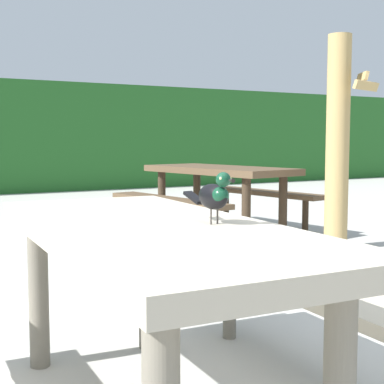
# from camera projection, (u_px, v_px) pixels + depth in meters

# --- Properties ---
(picnic_table_foreground) EXTENTS (1.76, 1.84, 0.74)m
(picnic_table_foreground) POSITION_uv_depth(u_px,v_px,m) (152.00, 273.00, 2.05)
(picnic_table_foreground) COLOR #B2A893
(picnic_table_foreground) RESTS_ON ground
(bird_grackle) EXTENTS (0.08, 0.29, 0.18)m
(bird_grackle) POSITION_uv_depth(u_px,v_px,m) (215.00, 195.00, 1.97)
(bird_grackle) COLOR black
(bird_grackle) RESTS_ON picnic_table_foreground
(picnic_table_mid_left) EXTENTS (1.94, 1.97, 0.74)m
(picnic_table_mid_left) POSITION_uv_depth(u_px,v_px,m) (219.00, 183.00, 6.26)
(picnic_table_mid_left) COLOR brown
(picnic_table_mid_left) RESTS_ON ground
(stalk_post_right_side) EXTENTS (0.41, 0.46, 2.00)m
(stalk_post_right_side) POSITION_uv_depth(u_px,v_px,m) (338.00, 142.00, 5.33)
(stalk_post_right_side) COLOR tan
(stalk_post_right_side) RESTS_ON ground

